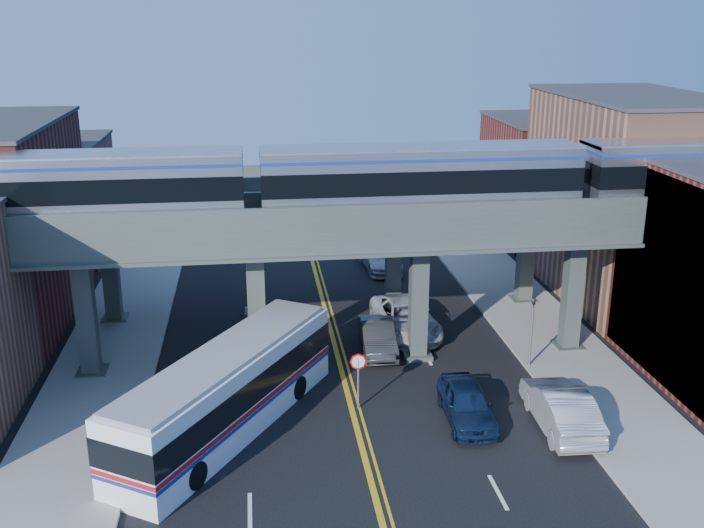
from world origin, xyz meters
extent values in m
plane|color=black|center=(0.00, 0.00, 0.00)|extent=(120.00, 120.00, 0.00)
cube|color=gray|center=(-11.50, 10.00, 0.08)|extent=(5.00, 70.00, 0.16)
cube|color=gray|center=(11.50, 10.00, 0.08)|extent=(5.00, 70.00, 0.16)
cube|color=#96644D|center=(-18.50, 29.00, 4.00)|extent=(8.00, 10.00, 8.00)
cube|color=#96644D|center=(18.50, 16.00, 6.00)|extent=(8.00, 14.00, 12.00)
cube|color=maroon|center=(18.50, 29.00, 4.50)|extent=(8.00, 10.00, 9.00)
cube|color=teal|center=(14.55, 4.00, 4.75)|extent=(0.10, 9.50, 9.50)
cube|color=#47524F|center=(-12.00, 8.00, 3.00)|extent=(0.85, 0.85, 6.00)
cube|color=#47524F|center=(-4.00, 8.00, 3.00)|extent=(0.85, 0.85, 6.00)
cube|color=#47524F|center=(4.00, 8.00, 3.00)|extent=(0.85, 0.85, 6.00)
cube|color=#47524F|center=(12.00, 8.00, 3.00)|extent=(0.85, 0.85, 6.00)
cube|color=#454F49|center=(0.00, 8.00, 6.70)|extent=(52.00, 3.60, 1.40)
cube|color=#47524F|center=(-12.00, 15.00, 3.00)|extent=(0.85, 0.85, 6.00)
cube|color=#47524F|center=(-4.00, 15.00, 3.00)|extent=(0.85, 0.85, 6.00)
cube|color=#47524F|center=(4.00, 15.00, 3.00)|extent=(0.85, 0.85, 6.00)
cube|color=#47524F|center=(12.00, 15.00, 3.00)|extent=(0.85, 0.85, 6.00)
cube|color=#454F49|center=(0.00, 15.00, 6.70)|extent=(52.00, 3.60, 1.40)
cube|color=black|center=(-7.08, 8.00, 7.52)|extent=(2.17, 2.17, 0.25)
cube|color=silver|center=(-11.87, 8.00, 9.22)|extent=(14.99, 2.86, 3.16)
cube|color=black|center=(-11.87, 8.00, 9.37)|extent=(15.01, 2.92, 1.09)
cube|color=black|center=(-0.88, 8.00, 7.52)|extent=(2.17, 2.17, 0.25)
cube|color=black|center=(8.72, 8.00, 7.52)|extent=(2.17, 2.17, 0.25)
cube|color=silver|center=(3.92, 8.00, 9.22)|extent=(14.99, 2.86, 3.16)
cube|color=black|center=(3.92, 8.00, 9.37)|extent=(15.01, 2.92, 1.09)
cube|color=black|center=(14.92, 8.00, 7.52)|extent=(2.17, 2.17, 0.25)
cylinder|color=slate|center=(0.30, 3.00, 1.15)|extent=(0.09, 0.09, 2.30)
cylinder|color=red|center=(0.30, 3.00, 2.25)|extent=(0.76, 0.04, 0.76)
cylinder|color=slate|center=(9.20, 6.00, 1.60)|extent=(0.12, 0.12, 3.20)
imported|color=black|center=(9.20, 6.00, 3.65)|extent=(0.15, 0.18, 0.90)
cube|color=white|center=(-5.33, 1.89, 1.68)|extent=(9.31, 12.46, 3.35)
cube|color=black|center=(-5.33, 1.89, 2.11)|extent=(9.38, 12.53, 1.14)
cube|color=#B21419|center=(-5.33, 1.89, 1.35)|extent=(9.38, 12.52, 0.19)
cylinder|color=black|center=(-7.55, -1.62, 0.54)|extent=(3.04, 2.47, 1.08)
cylinder|color=black|center=(-3.39, 4.96, 0.54)|extent=(3.04, 2.47, 1.08)
imported|color=#0F1D39|center=(4.75, 1.31, 0.82)|extent=(2.09, 4.86, 1.64)
imported|color=#2A2A2D|center=(2.12, 8.95, 0.78)|extent=(1.86, 4.80, 1.56)
imported|color=silver|center=(4.02, 11.15, 0.87)|extent=(3.29, 6.42, 1.73)
imported|color=#B9BABE|center=(4.45, 22.46, 0.79)|extent=(2.63, 5.62, 1.59)
imported|color=#A0A1A5|center=(8.50, 0.24, 0.92)|extent=(2.19, 5.68, 1.85)
camera|label=1|loc=(-3.96, -27.78, 16.70)|focal=40.00mm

